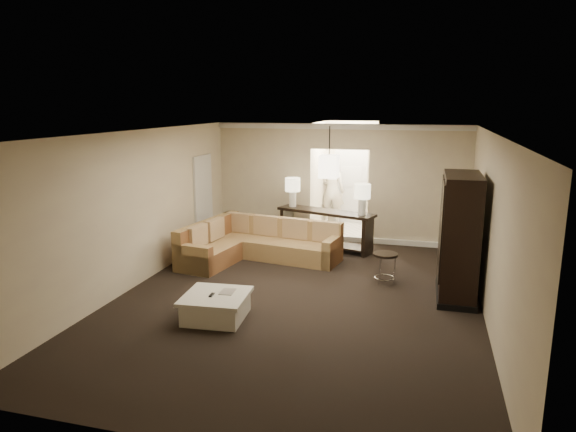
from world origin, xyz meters
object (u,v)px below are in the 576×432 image
(armoire, at_px, (458,239))
(person, at_px, (332,188))
(console_table, at_px, (325,226))
(drink_table, at_px, (385,262))
(coffee_table, at_px, (216,306))
(sectional_sofa, at_px, (254,244))

(armoire, xyz_separation_m, person, (-3.04, 4.74, 0.01))
(console_table, distance_m, drink_table, 2.51)
(console_table, xyz_separation_m, armoire, (2.74, -2.34, 0.49))
(coffee_table, xyz_separation_m, console_table, (0.86, 4.31, 0.33))
(console_table, xyz_separation_m, drink_table, (1.51, -2.00, -0.12))
(sectional_sofa, distance_m, person, 3.84)
(console_table, bearing_deg, sectional_sofa, -118.66)
(console_table, distance_m, armoire, 3.64)
(armoire, height_order, person, armoire)
(coffee_table, xyz_separation_m, armoire, (3.60, 1.97, 0.82))
(console_table, bearing_deg, drink_table, -35.72)
(console_table, height_order, person, person)
(armoire, bearing_deg, sectional_sofa, 164.83)
(sectional_sofa, relative_size, coffee_table, 3.00)
(coffee_table, relative_size, drink_table, 1.82)
(sectional_sofa, xyz_separation_m, person, (0.99, 3.65, 0.68))
(coffee_table, relative_size, person, 0.51)
(sectional_sofa, xyz_separation_m, armoire, (4.03, -1.09, 0.68))
(console_table, bearing_deg, coffee_table, -84.12)
(drink_table, xyz_separation_m, person, (-1.81, 4.40, 0.61))
(sectional_sofa, distance_m, console_table, 1.80)
(sectional_sofa, distance_m, coffee_table, 3.10)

